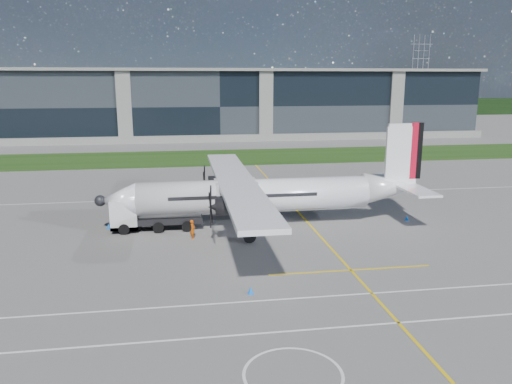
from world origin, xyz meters
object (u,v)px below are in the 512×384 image
(fuel_tanker_truck, at_px, (150,212))
(safety_cone_nose_stbd, at_px, (109,226))
(safety_cone_portwing, at_px, (251,290))
(baggage_tug, at_px, (148,219))
(safety_cone_stbdwing, at_px, (227,187))
(pylon_east, at_px, (420,74))
(ground_crew_person, at_px, (193,228))
(safety_cone_tail, at_px, (407,218))
(turboprop_aircraft, at_px, (266,176))

(fuel_tanker_truck, height_order, safety_cone_nose_stbd, fuel_tanker_truck)
(fuel_tanker_truck, bearing_deg, safety_cone_portwing, -65.20)
(fuel_tanker_truck, bearing_deg, safety_cone_nose_stbd, 168.47)
(baggage_tug, xyz_separation_m, safety_cone_stbdwing, (8.72, 15.35, -0.60))
(pylon_east, height_order, safety_cone_portwing, pylon_east)
(safety_cone_portwing, bearing_deg, ground_crew_person, 105.58)
(safety_cone_stbdwing, distance_m, safety_cone_nose_stbd, 19.44)
(baggage_tug, distance_m, safety_cone_stbdwing, 17.67)
(pylon_east, relative_size, baggage_tug, 10.61)
(baggage_tug, height_order, ground_crew_person, ground_crew_person)
(pylon_east, distance_m, fuel_tanker_truck, 173.69)
(pylon_east, relative_size, safety_cone_stbdwing, 60.00)
(pylon_east, xyz_separation_m, safety_cone_portwing, (-89.69, -158.86, -14.75))
(fuel_tanker_truck, xyz_separation_m, ground_crew_person, (3.72, -3.34, -0.64))
(ground_crew_person, relative_size, safety_cone_tail, 3.81)
(baggage_tug, height_order, safety_cone_tail, baggage_tug)
(fuel_tanker_truck, height_order, baggage_tug, fuel_tanker_truck)
(turboprop_aircraft, bearing_deg, safety_cone_stbdwing, 97.48)
(safety_cone_stbdwing, bearing_deg, baggage_tug, -119.59)
(turboprop_aircraft, xyz_separation_m, safety_cone_portwing, (-3.59, -14.97, -4.45))
(pylon_east, relative_size, ground_crew_person, 15.76)
(safety_cone_portwing, xyz_separation_m, safety_cone_nose_stbd, (-10.86, 16.01, 0.00))
(pylon_east, bearing_deg, safety_cone_stbdwing, -124.61)
(pylon_east, distance_m, ground_crew_person, 174.49)
(safety_cone_tail, bearing_deg, fuel_tanker_truck, 178.15)
(safety_cone_tail, bearing_deg, baggage_tug, 177.13)
(safety_cone_nose_stbd, bearing_deg, safety_cone_stbdwing, 50.58)
(ground_crew_person, relative_size, safety_cone_portwing, 3.81)
(safety_cone_stbdwing, bearing_deg, pylon_east, 55.39)
(safety_cone_stbdwing, bearing_deg, ground_crew_person, -104.08)
(pylon_east, xyz_separation_m, fuel_tanker_truck, (-96.73, -143.63, -13.40))
(pylon_east, height_order, safety_cone_nose_stbd, pylon_east)
(safety_cone_tail, relative_size, safety_cone_portwing, 1.00)
(safety_cone_nose_stbd, bearing_deg, pylon_east, 54.86)
(turboprop_aircraft, relative_size, baggage_tug, 11.07)
(ground_crew_person, height_order, safety_cone_nose_stbd, ground_crew_person)
(baggage_tug, bearing_deg, safety_cone_tail, -2.87)
(pylon_east, bearing_deg, safety_cone_tail, -116.60)
(pylon_east, distance_m, safety_cone_stbdwing, 156.01)
(ground_crew_person, bearing_deg, baggage_tug, 59.54)
(turboprop_aircraft, height_order, safety_cone_tail, turboprop_aircraft)
(baggage_tug, relative_size, safety_cone_tail, 5.66)
(safety_cone_stbdwing, height_order, safety_cone_nose_stbd, same)
(baggage_tug, bearing_deg, safety_cone_stbdwing, 60.41)
(safety_cone_portwing, bearing_deg, fuel_tanker_truck, 114.80)
(baggage_tug, xyz_separation_m, safety_cone_nose_stbd, (-3.63, 0.33, -0.60))
(safety_cone_stbdwing, height_order, safety_cone_tail, same)
(fuel_tanker_truck, relative_size, safety_cone_tail, 17.03)
(pylon_east, bearing_deg, ground_crew_person, -122.33)
(pylon_east, height_order, ground_crew_person, pylon_east)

